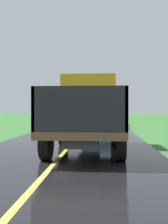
% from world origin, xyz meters
% --- Properties ---
extents(banana_truck_near, '(2.38, 5.82, 2.80)m').
position_xyz_m(banana_truck_near, '(0.72, 12.00, 1.47)').
color(banana_truck_near, '#2D2D30').
rests_on(banana_truck_near, road_surface).
extents(banana_truck_far, '(2.38, 5.81, 2.80)m').
position_xyz_m(banana_truck_far, '(0.89, 26.72, 1.48)').
color(banana_truck_far, '#2D2D30').
rests_on(banana_truck_far, road_surface).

